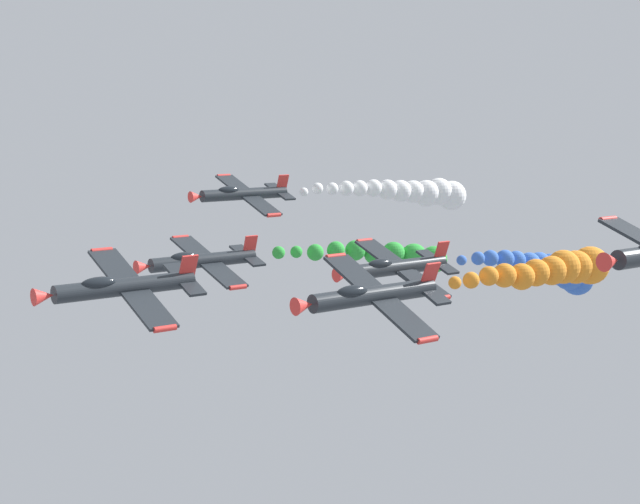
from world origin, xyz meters
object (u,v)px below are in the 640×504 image
object	(u,v)px
airplane_left_outer	(396,267)
airplane_trailing	(243,194)
airplane_right_inner	(202,260)
airplane_left_inner	(372,295)
airplane_lead	(123,287)

from	to	relation	value
airplane_left_outer	airplane_trailing	size ratio (longest dim) A/B	1.00
airplane_right_inner	airplane_trailing	distance (m)	16.34
airplane_left_inner	airplane_trailing	distance (m)	35.19
airplane_right_inner	airplane_left_outer	size ratio (longest dim) A/B	1.00
airplane_lead	airplane_right_inner	size ratio (longest dim) A/B	1.00
airplane_right_inner	airplane_trailing	bearing A→B (deg)	-43.85
airplane_left_inner	airplane_trailing	xyz separation A→B (m)	(32.98, -11.83, 3.25)
airplane_left_inner	airplane_trailing	size ratio (longest dim) A/B	1.00
airplane_left_inner	airplane_right_inner	xyz separation A→B (m)	(21.54, -0.84, -0.63)
airplane_lead	airplane_trailing	xyz separation A→B (m)	(22.72, -22.82, 3.05)
airplane_right_inner	airplane_trailing	size ratio (longest dim) A/B	1.00
airplane_lead	airplane_left_outer	world-z (taller)	airplane_lead
airplane_left_inner	airplane_left_outer	xyz separation A→B (m)	(9.76, -10.41, -0.58)
airplane_lead	airplane_trailing	bearing A→B (deg)	-45.12
airplane_lead	airplane_left_outer	xyz separation A→B (m)	(-0.50, -21.39, -0.79)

